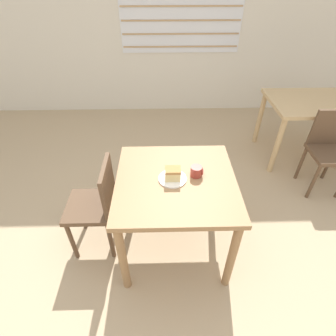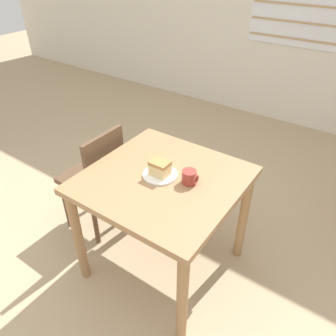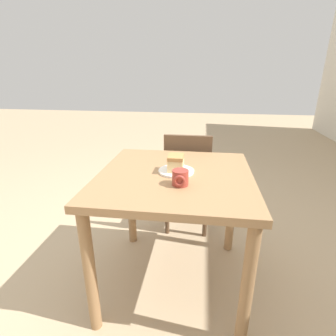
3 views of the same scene
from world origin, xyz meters
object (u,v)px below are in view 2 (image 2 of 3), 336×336
dining_table_near (163,193)px  plate (160,175)px  chair_near_window (96,176)px  cake_slice (160,168)px  coffee_mug (190,177)px

dining_table_near → plate: 0.13m
dining_table_near → chair_near_window: 0.64m
plate → cake_slice: bearing=-45.8°
chair_near_window → coffee_mug: size_ratio=9.52×
chair_near_window → coffee_mug: chair_near_window is taller
cake_slice → coffee_mug: cake_slice is taller
plate → cake_slice: (0.00, -0.00, 0.05)m
dining_table_near → cake_slice: 0.17m
dining_table_near → plate: bearing=171.1°
cake_slice → coffee_mug: (0.17, 0.04, -0.02)m
coffee_mug → cake_slice: bearing=-166.7°
cake_slice → coffee_mug: bearing=13.3°
chair_near_window → coffee_mug: bearing=90.3°
dining_table_near → chair_near_window: (-0.62, 0.04, -0.16)m
plate → dining_table_near: bearing=-8.9°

